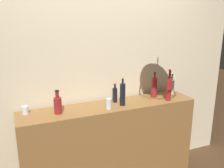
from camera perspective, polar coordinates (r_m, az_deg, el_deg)
name	(u,v)px	position (r m, az deg, el deg)	size (l,w,h in m)	color
panelled_rear_partition	(101,53)	(2.78, -2.55, 7.14)	(3.45, 0.15, 2.85)	beige
bar_shelf_unit	(110,146)	(2.88, -0.39, -13.99)	(1.93, 0.39, 0.97)	olive
liquor_bottle_rum	(172,86)	(3.13, 13.53, -0.49)	(0.06, 0.06, 0.24)	silver
liquor_bottle_bourbon	(169,89)	(2.83, 12.89, -1.06)	(0.06, 0.06, 0.36)	maroon
liquor_bottle_sherry	(123,94)	(2.63, 2.45, -2.32)	(0.06, 0.06, 0.31)	black
liquor_bottle_port	(115,95)	(2.74, 0.67, -2.43)	(0.05, 0.05, 0.22)	black
liquor_bottle_vodka	(169,85)	(3.03, 13.03, -0.34)	(0.06, 0.06, 0.30)	navy
liquor_bottle_rye	(154,87)	(2.93, 9.68, -0.68)	(0.06, 0.06, 0.30)	maroon
liquor_bottle_whiskey	(58,105)	(2.48, -12.35, -4.65)	(0.08, 0.08, 0.24)	maroon
glass_tumbler_rocks	(25,110)	(2.58, -19.30, -5.66)	(0.06, 0.06, 0.08)	silver
glass_tumbler_highball	(109,104)	(2.56, -0.77, -4.51)	(0.06, 0.06, 0.11)	silver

